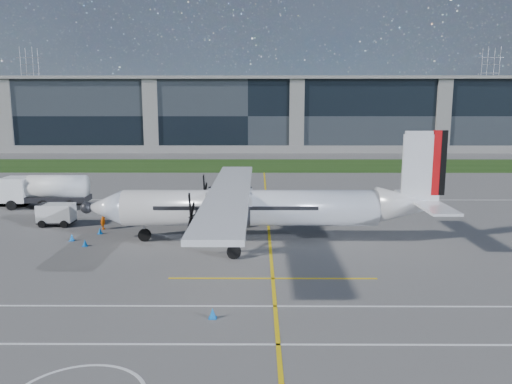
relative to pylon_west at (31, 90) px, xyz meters
name	(u,v)px	position (x,y,z in m)	size (l,w,h in m)	color
ground	(244,172)	(80.00, -110.00, -15.00)	(400.00, 400.00, 0.00)	#5B5856
grass_strip	(245,165)	(80.00, -102.00, -14.98)	(400.00, 18.00, 0.04)	#1D3E11
terminal_building	(249,115)	(80.00, -70.00, -7.50)	(120.00, 20.00, 15.00)	black
tree_line	(252,125)	(80.00, -10.00, -12.00)	(400.00, 6.00, 6.00)	black
pylon_west	(31,90)	(0.00, 0.00, 0.00)	(9.00, 4.60, 30.00)	gray
pylon_east	(489,90)	(165.00, 0.00, 0.00)	(9.00, 4.60, 30.00)	gray
yellow_taxiway_centerline	(268,217)	(83.00, -140.00, -14.99)	(0.20, 70.00, 0.01)	yellow
white_lane_line	(206,344)	(80.00, -164.00, -14.99)	(90.00, 0.15, 0.01)	white
turboprop_aircraft	(263,187)	(82.51, -148.09, -10.96)	(25.95, 26.91, 8.07)	white
fuel_tanker_truck	(40,191)	(61.05, -136.07, -13.41)	(8.46, 2.75, 3.17)	white
baggage_tug	(56,215)	(65.50, -143.28, -14.10)	(3.00, 1.80, 1.80)	silver
ground_crew_person	(103,217)	(69.76, -144.53, -13.98)	(0.83, 0.59, 2.04)	#F25907
safety_cone_nose_stbd	(100,231)	(69.93, -146.01, -14.75)	(0.36, 0.36, 0.50)	blue
safety_cone_portwing	(213,313)	(80.04, -161.41, -14.75)	(0.36, 0.36, 0.50)	blue
safety_cone_fwd	(72,237)	(68.48, -148.00, -14.75)	(0.36, 0.36, 0.50)	blue
safety_cone_stbdwing	(243,203)	(80.68, -134.75, -14.75)	(0.36, 0.36, 0.50)	blue
safety_cone_nose_port	(85,243)	(69.95, -149.43, -14.75)	(0.36, 0.36, 0.50)	blue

